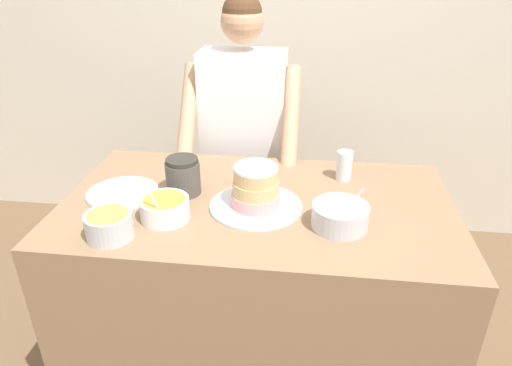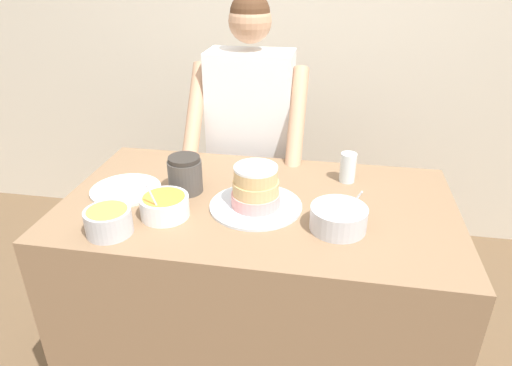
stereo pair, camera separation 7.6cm
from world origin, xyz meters
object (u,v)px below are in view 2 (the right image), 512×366
at_px(cake, 256,191).
at_px(frosting_bowl_white, 339,217).
at_px(stoneware_jar, 185,174).
at_px(frosting_bowl_orange, 165,205).
at_px(person_baker, 250,133).
at_px(drinking_glass, 348,167).
at_px(frosting_bowl_olive, 108,221).
at_px(ceramic_plate, 126,190).

xyz_separation_m(cake, frosting_bowl_white, (0.30, -0.10, -0.02)).
bearing_deg(stoneware_jar, frosting_bowl_orange, -94.31).
bearing_deg(person_baker, drinking_glass, -38.76).
relative_size(frosting_bowl_orange, drinking_glass, 1.42).
relative_size(frosting_bowl_olive, stoneware_jar, 1.06).
distance_m(frosting_bowl_orange, ceramic_plate, 0.27).
bearing_deg(cake, person_baker, 102.49).
relative_size(person_baker, drinking_glass, 13.29).
bearing_deg(frosting_bowl_white, stoneware_jar, 163.67).
xyz_separation_m(cake, frosting_bowl_orange, (-0.31, -0.12, -0.02)).
bearing_deg(frosting_bowl_white, frosting_bowl_olive, -168.03).
height_order(person_baker, frosting_bowl_white, person_baker).
distance_m(frosting_bowl_orange, frosting_bowl_olive, 0.20).
distance_m(frosting_bowl_orange, drinking_glass, 0.76).
relative_size(frosting_bowl_olive, ceramic_plate, 0.57).
bearing_deg(drinking_glass, frosting_bowl_orange, -148.28).
bearing_deg(frosting_bowl_white, ceramic_plate, 171.07).
distance_m(ceramic_plate, stoneware_jar, 0.25).
bearing_deg(drinking_glass, frosting_bowl_olive, -145.78).
distance_m(cake, frosting_bowl_olive, 0.53).
height_order(cake, stoneware_jar, cake).
relative_size(frosting_bowl_olive, drinking_glass, 1.27).
height_order(cake, ceramic_plate, cake).
relative_size(person_baker, frosting_bowl_orange, 9.37).
distance_m(frosting_bowl_white, drinking_glass, 0.38).
xyz_separation_m(frosting_bowl_white, stoneware_jar, (-0.60, 0.18, 0.03)).
bearing_deg(frosting_bowl_olive, drinking_glass, 34.22).
height_order(frosting_bowl_orange, stoneware_jar, frosting_bowl_orange).
relative_size(drinking_glass, ceramic_plate, 0.45).
relative_size(frosting_bowl_white, stoneware_jar, 1.32).
xyz_separation_m(drinking_glass, ceramic_plate, (-0.87, -0.25, -0.06)).
relative_size(drinking_glass, stoneware_jar, 0.84).
height_order(person_baker, stoneware_jar, person_baker).
bearing_deg(ceramic_plate, person_baker, 58.54).
relative_size(cake, drinking_glass, 2.79).
bearing_deg(frosting_bowl_orange, person_baker, 78.16).
bearing_deg(frosting_bowl_olive, stoneware_jar, 64.52).
bearing_deg(cake, stoneware_jar, 165.15).
bearing_deg(frosting_bowl_white, frosting_bowl_orange, -177.94).
distance_m(person_baker, cake, 0.68).
bearing_deg(stoneware_jar, frosting_bowl_white, -16.33).
relative_size(person_baker, ceramic_plate, 5.94).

